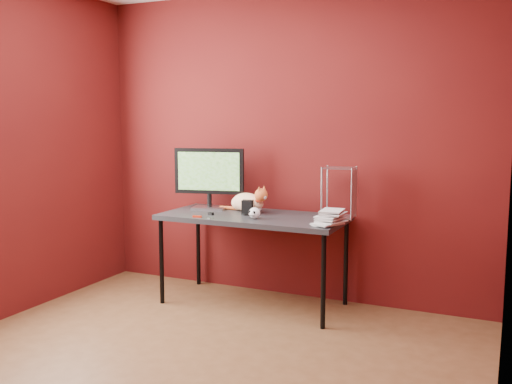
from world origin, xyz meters
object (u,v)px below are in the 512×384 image
at_px(cat, 248,202).
at_px(skull_mug, 255,213).
at_px(desk, 253,221).
at_px(book_stack, 323,138).
at_px(speaker, 247,208).
at_px(monitor, 209,175).

height_order(cat, skull_mug, cat).
relative_size(desk, cat, 3.05).
bearing_deg(book_stack, speaker, 168.88).
xyz_separation_m(monitor, cat, (0.36, 0.02, -0.21)).
bearing_deg(skull_mug, monitor, 161.49).
distance_m(monitor, cat, 0.42).
distance_m(desk, skull_mug, 0.20).
bearing_deg(speaker, monitor, 151.35).
bearing_deg(speaker, skull_mug, -61.30).
bearing_deg(monitor, speaker, -28.59).
bearing_deg(skull_mug, cat, 131.34).
xyz_separation_m(speaker, book_stack, (0.68, -0.13, 0.58)).
relative_size(monitor, speaker, 5.02).
bearing_deg(desk, book_stack, -12.77).
height_order(desk, skull_mug, skull_mug).
bearing_deg(book_stack, cat, 159.92).
bearing_deg(speaker, cat, 101.03).
height_order(cat, speaker, cat).
height_order(desk, monitor, monitor).
distance_m(cat, skull_mug, 0.35).
bearing_deg(monitor, book_stack, -25.69).
relative_size(desk, skull_mug, 16.18).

